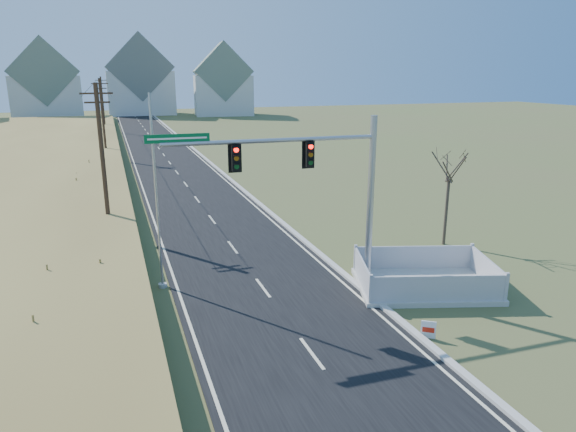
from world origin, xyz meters
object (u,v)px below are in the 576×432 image
object	(u,v)px
traffic_signal_mast	(331,189)
flagpole	(158,214)
fence_enclosure	(424,283)
bare_tree	(450,164)
open_sign	(428,330)

from	to	relation	value
traffic_signal_mast	flagpole	size ratio (longest dim) A/B	1.12
traffic_signal_mast	fence_enclosure	bearing A→B (deg)	-13.44
traffic_signal_mast	bare_tree	world-z (taller)	traffic_signal_mast
traffic_signal_mast	flagpole	xyz separation A→B (m)	(-7.04, 2.91, -1.24)
fence_enclosure	flagpole	bearing A→B (deg)	177.30
flagpole	traffic_signal_mast	bearing A→B (deg)	-22.50
traffic_signal_mast	fence_enclosure	size ratio (longest dim) A/B	1.40
fence_enclosure	bare_tree	distance (m)	8.13
fence_enclosure	bare_tree	world-z (taller)	bare_tree
flagpole	fence_enclosure	bearing A→B (deg)	-19.73
fence_enclosure	open_sign	distance (m)	4.74
flagpole	open_sign	bearing A→B (deg)	-42.55
fence_enclosure	flagpole	size ratio (longest dim) A/B	0.80
open_sign	flagpole	bearing A→B (deg)	171.88
bare_tree	traffic_signal_mast	bearing A→B (deg)	-156.41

